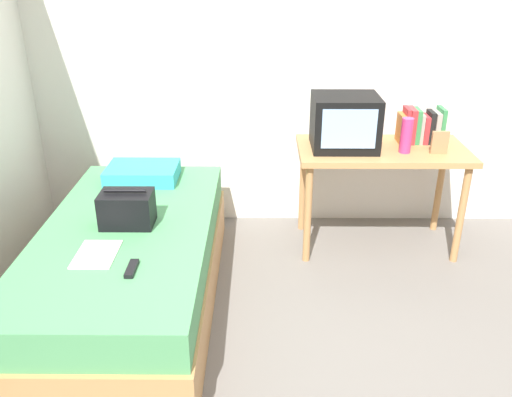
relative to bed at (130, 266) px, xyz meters
The scene contains 13 objects.
ground_plane 1.32m from the bed, 36.62° to the right, with size 8.00×8.00×0.00m, color slate.
wall_back 1.91m from the bed, 49.73° to the left, with size 5.20×0.10×2.60m, color silver.
bed is the anchor object (origin of this frame).
desk 1.84m from the bed, 24.93° to the left, with size 1.16×0.60×0.76m.
tv 1.69m from the bed, 29.29° to the left, with size 0.44×0.39×0.36m.
water_bottle 1.97m from the bed, 20.75° to the left, with size 0.08×0.08×0.24m, color #E53372.
book_row 2.19m from the bed, 24.89° to the left, with size 0.30×0.17×0.25m.
picture_frame 2.15m from the bed, 17.89° to the left, with size 0.11×0.02×0.16m, color #9E754C.
pillow 0.78m from the bed, 93.16° to the left, with size 0.48×0.35×0.10m, color #33A8B7.
handbag 0.37m from the bed, 64.80° to the left, with size 0.30×0.20×0.22m.
magazine 0.43m from the bed, 103.56° to the right, with size 0.21×0.29×0.01m, color white.
remote_dark 0.57m from the bed, 73.34° to the right, with size 0.04×0.16×0.02m, color black.
remote_silver 0.34m from the bed, 142.59° to the left, with size 0.04×0.14×0.02m, color #B7B7BC.
Camera 1 is at (-0.26, -1.96, 1.96)m, focal length 37.35 mm.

